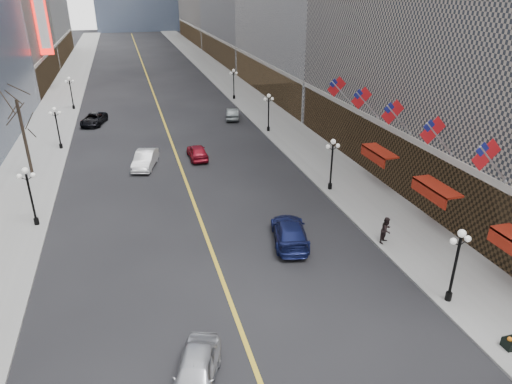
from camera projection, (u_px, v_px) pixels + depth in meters
sidewalk_east at (241, 93)px, 75.29m from camera, size 6.00×230.00×0.15m
sidewalk_west at (60, 104)px, 68.31m from camera, size 6.00×230.00×0.15m
lane_line at (151, 86)px, 80.58m from camera, size 0.25×200.00×0.02m
streetlamp_east_0 at (457, 258)px, 24.56m from camera, size 1.26×0.44×4.52m
streetlamp_east_1 at (332, 159)px, 38.56m from camera, size 1.26×0.44×4.52m
streetlamp_east_2 at (269, 109)px, 54.32m from camera, size 1.26×0.44×4.52m
streetlamp_east_3 at (234, 81)px, 70.07m from camera, size 1.26×0.44×4.52m
streetlamp_west_1 at (30, 190)px, 32.67m from camera, size 1.26×0.44×4.52m
streetlamp_west_2 at (57, 124)px, 48.43m from camera, size 1.26×0.44×4.52m
streetlamp_west_3 at (71, 90)px, 64.18m from camera, size 1.26×0.44×4.52m
flag_1 at (488, 157)px, 26.24m from camera, size 2.87×0.12×2.87m
flag_2 at (434, 133)px, 30.62m from camera, size 2.87×0.12×2.87m
flag_3 at (394, 114)px, 35.00m from camera, size 2.87×0.12×2.87m
flag_4 at (363, 100)px, 39.37m from camera, size 2.87×0.12×2.87m
flag_5 at (338, 88)px, 43.75m from camera, size 2.87×0.12×2.87m
awning_b at (435, 188)px, 32.56m from camera, size 1.40×4.00×0.93m
awning_c at (378, 152)px, 39.56m from camera, size 1.40×4.00×0.93m
theatre_marquee at (41, 15)px, 71.65m from camera, size 2.00×0.55×12.00m
tree_west_far at (19, 112)px, 39.62m from camera, size 3.60×3.60×7.92m
car_nb_near at (196, 373)px, 20.04m from camera, size 3.30×4.95×1.56m
car_nb_mid at (145, 159)px, 44.48m from camera, size 2.99×5.23×1.63m
car_nb_far at (94, 119)px, 58.21m from camera, size 3.65×5.60×1.43m
car_sb_near at (290, 232)px, 31.44m from camera, size 3.39×5.89×1.61m
car_sb_mid at (197, 152)px, 46.71m from camera, size 1.84×4.42×1.49m
car_sb_far at (233, 114)px, 60.59m from camera, size 2.63×4.75×1.48m
ped_east_walk at (386, 230)px, 31.10m from camera, size 1.05×0.91×1.89m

